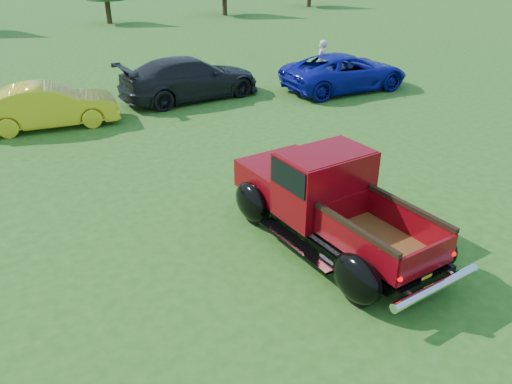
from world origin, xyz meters
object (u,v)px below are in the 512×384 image
(show_car_blue, at_px, (345,72))
(spectator, at_px, (321,63))
(show_car_yellow, at_px, (50,106))
(show_car_grey, at_px, (190,78))
(pickup_truck, at_px, (323,197))

(show_car_blue, relative_size, spectator, 2.84)
(show_car_yellow, bearing_deg, show_car_grey, -73.72)
(show_car_yellow, xyz_separation_m, show_car_grey, (5.07, 0.54, 0.08))
(show_car_blue, bearing_deg, show_car_grey, 74.77)
(pickup_truck, xyz_separation_m, spectator, (7.28, 9.21, 0.04))
(show_car_yellow, xyz_separation_m, spectator, (10.39, -0.40, 0.21))
(show_car_blue, bearing_deg, show_car_yellow, 86.91)
(show_car_grey, relative_size, show_car_blue, 1.03)
(spectator, bearing_deg, show_car_yellow, -32.74)
(show_car_yellow, height_order, show_car_grey, show_car_grey)
(pickup_truck, bearing_deg, show_car_yellow, 106.85)
(show_car_yellow, distance_m, show_car_grey, 5.10)
(show_car_grey, bearing_deg, show_car_blue, -111.16)
(show_car_grey, distance_m, spectator, 5.41)
(pickup_truck, relative_size, show_car_blue, 0.97)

